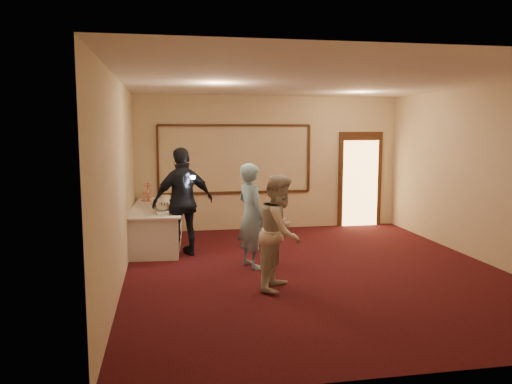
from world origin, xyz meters
The scene contains 14 objects.
floor centered at (0.00, 0.00, 0.00)m, with size 7.00×7.00×0.00m, color black.
room_walls centered at (0.00, 0.00, 2.03)m, with size 6.04×7.04×3.02m.
wall_molding centered at (-0.80, 3.47, 1.60)m, with size 3.45×0.04×1.55m.
doorway centered at (2.15, 3.45, 1.08)m, with size 1.05×0.07×2.20m.
buffet_table centered at (-2.51, 2.20, 0.39)m, with size 1.12×2.56×0.77m.
pavlova_tray centered at (-2.38, 1.45, 0.84)m, with size 0.40×0.48×0.17m.
cupcake_stand centered at (-2.71, 3.07, 0.92)m, with size 0.29×0.29×0.43m.
plate_stack_a centered at (-2.53, 2.20, 0.85)m, with size 0.20×0.20×0.17m.
plate_stack_b centered at (-2.36, 2.65, 0.85)m, with size 0.19×0.19×0.16m.
tart centered at (-2.28, 1.82, 0.80)m, with size 0.29×0.29×0.06m.
man centered at (-0.98, 0.37, 0.86)m, with size 0.63×0.41×1.72m, color #8AC1E6.
woman centered at (-0.76, -0.78, 0.82)m, with size 0.80×0.62×1.64m, color beige.
guest centered at (-2.04, 1.34, 0.98)m, with size 1.14×0.48×1.95m, color black.
camera_flash centered at (-1.87, 1.23, 1.42)m, with size 0.07×0.04×0.05m, color white.
Camera 1 is at (-2.35, -7.55, 2.28)m, focal length 35.00 mm.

